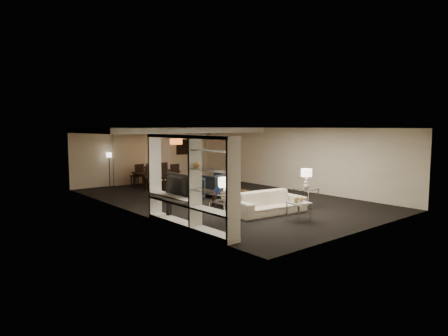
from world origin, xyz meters
TOP-DOWN VIEW (x-y plane):
  - floor at (0.00, 0.00)m, footprint 11.00×11.00m
  - ceiling at (0.00, 0.00)m, footprint 7.00×11.00m
  - wall_back at (0.00, 5.50)m, footprint 7.00×0.02m
  - wall_front at (0.00, -5.50)m, footprint 7.00×0.02m
  - wall_left at (-3.50, 0.00)m, footprint 0.02×11.00m
  - wall_right at (3.50, 0.00)m, footprint 0.02×11.00m
  - ceiling_soffit at (0.00, 3.50)m, footprint 7.00×4.00m
  - curtains at (-0.90, 5.42)m, footprint 1.50×0.12m
  - door at (0.70, 5.47)m, footprint 0.90×0.05m
  - painting at (2.10, 5.46)m, footprint 0.95×0.04m
  - media_unit at (-3.31, -2.60)m, footprint 0.38×3.40m
  - pendant_light at (0.30, 3.50)m, footprint 0.52×0.52m
  - sofa at (-0.53, -2.70)m, footprint 2.33×1.13m
  - coffee_table at (-0.53, -1.10)m, footprint 1.32×0.88m
  - armchair_left at (-1.13, 0.60)m, footprint 1.01×1.03m
  - armchair_right at (0.07, 0.60)m, footprint 1.00×1.02m
  - side_table_left at (-2.23, -2.70)m, footprint 0.67×0.67m
  - side_table_right at (1.17, -2.70)m, footprint 0.67×0.67m
  - table_lamp_left at (-2.23, -2.70)m, footprint 0.35×0.35m
  - table_lamp_right at (1.17, -2.70)m, footprint 0.38×0.38m
  - marble_table at (-0.53, -3.80)m, footprint 0.57×0.57m
  - gold_gourd_a at (-0.63, -3.80)m, footprint 0.16×0.16m
  - gold_gourd_b at (-0.43, -3.80)m, footprint 0.14×0.14m
  - television at (-3.28, -1.91)m, footprint 1.00×0.13m
  - vase_blue at (-3.31, -3.73)m, footprint 0.17×0.17m
  - vase_amber at (-3.31, -2.94)m, footprint 0.15×0.15m
  - floor_speaker at (-3.16, -1.40)m, footprint 0.13×0.13m
  - dining_table at (-0.37, 3.97)m, footprint 1.93×1.16m
  - chair_nl at (-0.97, 3.32)m, footprint 0.49×0.49m
  - chair_nm at (-0.37, 3.32)m, footprint 0.45×0.45m
  - chair_nr at (0.23, 3.32)m, footprint 0.46×0.46m
  - chair_fl at (-0.97, 4.62)m, footprint 0.50×0.50m
  - chair_fm at (-0.37, 4.62)m, footprint 0.50×0.50m
  - chair_fr at (0.23, 4.62)m, footprint 0.51×0.51m
  - floor_lamp at (-1.93, 5.20)m, footprint 0.22×0.22m

SIDE VIEW (x-z plane):
  - floor at x=0.00m, z-range 0.00..0.00m
  - coffee_table at x=-0.53m, z-range 0.00..0.44m
  - marble_table at x=-0.53m, z-range 0.00..0.51m
  - side_table_left at x=-2.23m, z-range 0.00..0.58m
  - side_table_right at x=1.17m, z-range 0.00..0.58m
  - dining_table at x=-0.37m, z-range 0.00..0.65m
  - sofa at x=-0.53m, z-range 0.00..0.66m
  - armchair_left at x=-1.13m, z-range 0.00..0.84m
  - armchair_right at x=0.07m, z-range 0.00..0.84m
  - chair_nl at x=-0.97m, z-range 0.00..0.97m
  - chair_nm at x=-0.37m, z-range 0.00..0.97m
  - chair_nr at x=0.23m, z-range 0.00..0.97m
  - chair_fl at x=-0.97m, z-range 0.00..0.97m
  - chair_fm at x=-0.37m, z-range 0.00..0.97m
  - chair_fr at x=0.23m, z-range 0.00..0.97m
  - floor_speaker at x=-3.16m, z-range 0.00..1.00m
  - gold_gourd_b at x=-0.43m, z-range 0.51..0.66m
  - gold_gourd_a at x=-0.63m, z-range 0.51..0.68m
  - floor_lamp at x=-1.93m, z-range 0.00..1.46m
  - table_lamp_left at x=-2.23m, z-range 0.58..1.21m
  - table_lamp_right at x=1.17m, z-range 0.58..1.21m
  - television at x=-3.28m, z-range 0.75..1.33m
  - door at x=0.70m, z-range 0.00..2.10m
  - vase_blue at x=-3.31m, z-range 1.06..1.23m
  - media_unit at x=-3.31m, z-range 0.00..2.35m
  - curtains at x=-0.90m, z-range 0.00..2.40m
  - wall_back at x=0.00m, z-range 0.00..2.50m
  - wall_front at x=0.00m, z-range 0.00..2.50m
  - wall_left at x=-3.50m, z-range 0.00..2.50m
  - wall_right at x=3.50m, z-range 0.00..2.50m
  - painting at x=2.10m, z-range 1.23..1.88m
  - vase_amber at x=-3.31m, z-range 1.56..1.72m
  - pendant_light at x=0.30m, z-range 1.80..2.04m
  - ceiling_soffit at x=0.00m, z-range 2.30..2.50m
  - ceiling at x=0.00m, z-range 2.49..2.51m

